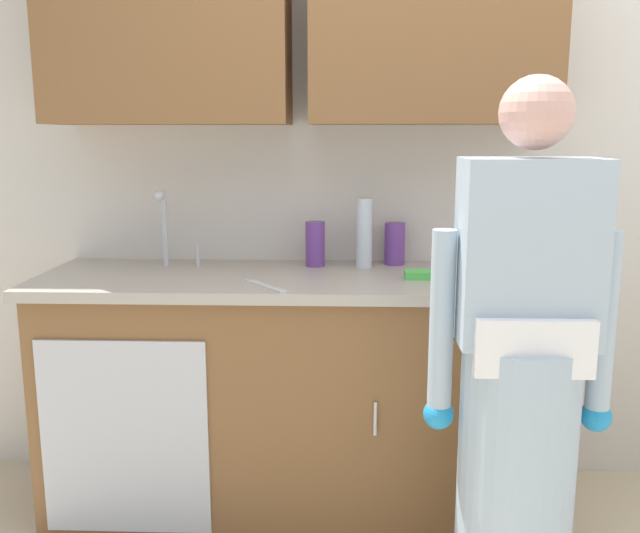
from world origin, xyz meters
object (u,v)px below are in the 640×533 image
(bottle_water_tall, at_px, (364,233))
(bottle_cleaner_spray, at_px, (395,244))
(bottle_water_short, at_px, (315,244))
(sink, at_px, (167,277))
(person_at_sink, at_px, (519,404))
(sponge, at_px, (420,275))
(cup_by_sink, at_px, (488,267))
(knife_on_counter, at_px, (265,286))

(bottle_water_tall, xyz_separation_m, bottle_cleaner_spray, (0.13, 0.07, -0.05))
(bottle_cleaner_spray, relative_size, bottle_water_short, 0.95)
(sink, height_order, bottle_water_tall, sink)
(sink, height_order, person_at_sink, person_at_sink)
(bottle_water_short, height_order, sponge, bottle_water_short)
(cup_by_sink, bearing_deg, bottle_water_tall, 149.43)
(bottle_water_tall, relative_size, bottle_cleaner_spray, 1.63)
(sink, distance_m, sponge, 0.96)
(bottle_cleaner_spray, distance_m, bottle_water_short, 0.33)
(bottle_water_short, height_order, cup_by_sink, bottle_water_short)
(bottle_water_short, height_order, knife_on_counter, bottle_water_short)
(cup_by_sink, xyz_separation_m, knife_on_counter, (-0.79, -0.11, -0.05))
(bottle_cleaner_spray, bearing_deg, person_at_sink, -70.44)
(person_at_sink, height_order, sponge, person_at_sink)
(sponge, bearing_deg, bottle_cleaner_spray, 104.56)
(sink, relative_size, knife_on_counter, 2.08)
(knife_on_counter, distance_m, sponge, 0.58)
(bottle_cleaner_spray, relative_size, knife_on_counter, 0.71)
(bottle_cleaner_spray, relative_size, cup_by_sink, 1.56)
(bottle_water_short, relative_size, sponge, 1.63)
(person_at_sink, relative_size, bottle_water_tall, 5.85)
(sink, distance_m, person_at_sink, 1.38)
(knife_on_counter, bearing_deg, bottle_water_short, -60.10)
(bottle_water_tall, relative_size, knife_on_counter, 1.15)
(bottle_water_short, bearing_deg, bottle_cleaner_spray, 8.56)
(bottle_water_tall, bearing_deg, bottle_water_short, 174.25)
(sink, xyz_separation_m, knife_on_counter, (0.40, -0.22, 0.02))
(sink, bearing_deg, bottle_water_short, 16.14)
(bottle_cleaner_spray, bearing_deg, sponge, -75.44)
(sink, relative_size, bottle_cleaner_spray, 2.94)
(person_at_sink, height_order, bottle_water_short, person_at_sink)
(bottle_cleaner_spray, distance_m, knife_on_counter, 0.65)
(person_at_sink, relative_size, bottle_water_short, 9.02)
(bottle_cleaner_spray, xyz_separation_m, bottle_water_short, (-0.32, -0.05, 0.00))
(bottle_water_tall, distance_m, sponge, 0.32)
(sponge, bearing_deg, bottle_water_short, 149.45)
(knife_on_counter, bearing_deg, sink, 23.38)
(person_at_sink, distance_m, sponge, 0.68)
(sink, height_order, cup_by_sink, sink)
(sink, xyz_separation_m, sponge, (0.96, -0.07, 0.03))
(person_at_sink, xyz_separation_m, knife_on_counter, (-0.79, 0.43, 0.25))
(sponge, bearing_deg, bottle_water_tall, 133.06)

